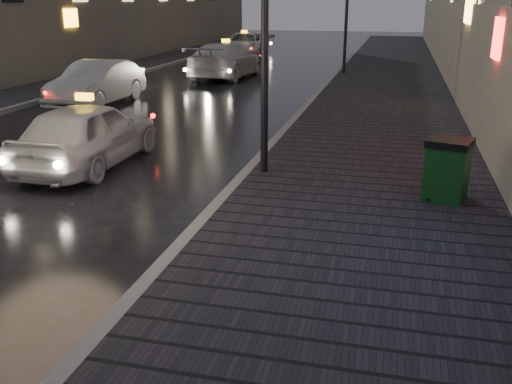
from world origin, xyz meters
TOP-DOWN VIEW (x-y plane):
  - sidewalk at (3.90, 21.00)m, footprint 4.60×58.00m
  - curb at (1.50, 21.00)m, footprint 0.20×58.00m
  - sidewalk_far at (-8.70, 21.00)m, footprint 2.40×58.00m
  - curb_far at (-7.40, 21.00)m, footprint 0.20×58.00m
  - trash_bin at (5.15, 5.14)m, footprint 0.84×0.84m
  - taxi_near at (-1.90, 6.01)m, footprint 1.66×4.07m
  - car_left_mid at (-5.33, 12.68)m, footprint 1.54×4.32m
  - taxi_mid at (-3.20, 20.31)m, footprint 2.49×5.40m
  - taxi_far at (-4.91, 29.87)m, footprint 2.81×5.25m

SIDE VIEW (x-z plane):
  - sidewalk at x=3.90m, z-range 0.00..0.15m
  - curb at x=1.50m, z-range 0.00..0.15m
  - sidewalk_far at x=-8.70m, z-range 0.00..0.15m
  - curb_far at x=-7.40m, z-range 0.00..0.15m
  - trash_bin at x=5.15m, z-range 0.16..1.19m
  - taxi_near at x=-1.90m, z-range 0.00..1.38m
  - taxi_far at x=-4.91m, z-range 0.00..1.40m
  - car_left_mid at x=-5.33m, z-range 0.00..1.42m
  - taxi_mid at x=-3.20m, z-range 0.00..1.53m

